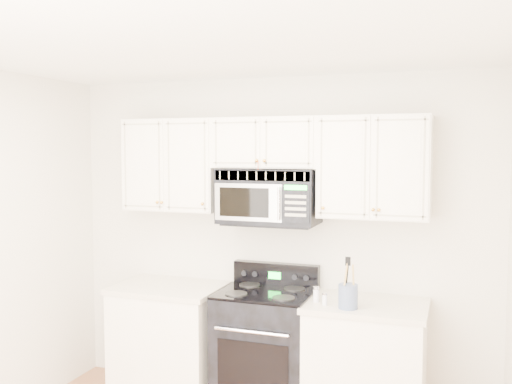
% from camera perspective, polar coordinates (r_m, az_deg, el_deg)
% --- Properties ---
extents(room, '(3.51, 3.51, 2.61)m').
position_cam_1_polar(room, '(3.07, -8.26, -9.40)').
color(room, '#976948').
rests_on(room, ground).
extents(base_cabinet_left, '(0.86, 0.65, 0.92)m').
position_cam_1_polar(base_cabinet_left, '(4.90, -8.60, -14.82)').
color(base_cabinet_left, white).
rests_on(base_cabinet_left, ground).
extents(base_cabinet_right, '(0.86, 0.65, 0.92)m').
position_cam_1_polar(base_cabinet_right, '(4.42, 10.92, -17.01)').
color(base_cabinet_right, white).
rests_on(base_cabinet_right, ground).
extents(range, '(0.71, 0.65, 1.11)m').
position_cam_1_polar(range, '(4.58, 1.01, -15.39)').
color(range, black).
rests_on(range, ground).
extents(upper_cabinets, '(2.44, 0.37, 0.75)m').
position_cam_1_polar(upper_cabinets, '(4.45, 1.23, 3.11)').
color(upper_cabinets, white).
rests_on(upper_cabinets, ground).
extents(microwave, '(0.77, 0.43, 0.42)m').
position_cam_1_polar(microwave, '(4.42, 1.30, -0.42)').
color(microwave, black).
rests_on(microwave, ground).
extents(utensil_crock, '(0.14, 0.14, 0.36)m').
position_cam_1_polar(utensil_crock, '(4.07, 9.19, -10.20)').
color(utensil_crock, '#46597D').
rests_on(utensil_crock, base_cabinet_right).
extents(shaker_salt, '(0.05, 0.05, 0.11)m').
position_cam_1_polar(shaker_salt, '(4.22, 6.05, -10.13)').
color(shaker_salt, silver).
rests_on(shaker_salt, base_cabinet_right).
extents(shaker_pepper, '(0.04, 0.04, 0.09)m').
position_cam_1_polar(shaker_pepper, '(4.14, 6.89, -10.56)').
color(shaker_pepper, silver).
rests_on(shaker_pepper, base_cabinet_right).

